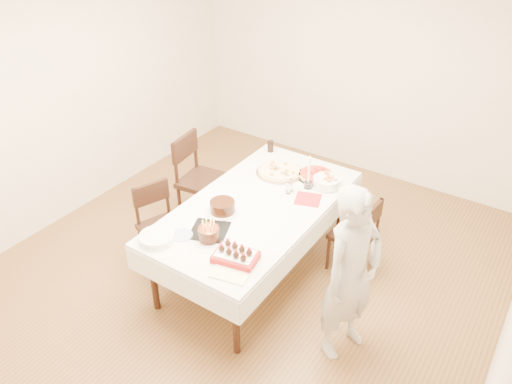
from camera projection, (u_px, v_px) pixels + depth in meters
The scene contains 22 objects.
floor at pixel (247, 270), 4.90m from camera, with size 5.00×5.00×0.00m, color brown.
wall_back at pixel (365, 67), 5.92m from camera, with size 4.50×0.04×2.70m, color beige.
wall_left at pixel (69, 93), 5.22m from camera, with size 0.04×5.00×2.70m, color beige.
dining_table at pixel (256, 237), 4.74m from camera, with size 1.14×2.14×0.75m, color silver.
chair_right_savory at pixel (353, 234), 4.74m from camera, with size 0.41×0.41×0.80m, color black, non-canonical shape.
chair_left_savory at pixel (204, 181), 5.36m from camera, with size 0.51×0.51×1.00m, color black, non-canonical shape.
chair_left_dessert at pixel (163, 229), 4.76m from camera, with size 0.44×0.44×0.85m, color black, non-canonical shape.
person at pixel (351, 275), 3.73m from camera, with size 0.55×0.36×1.51m, color beige.
pizza_white at pixel (280, 171), 5.00m from camera, with size 0.48×0.48×0.04m, color beige.
pizza_pepperoni at pixel (316, 175), 4.94m from camera, with size 0.37×0.37×0.04m, color red.
red_placemat at pixel (308, 199), 4.61m from camera, with size 0.23×0.23×0.01m, color #B21E1E.
pasta_bowl at pixel (326, 182), 4.77m from camera, with size 0.26×0.26×0.08m, color white.
taper_candle at pixel (309, 172), 4.68m from camera, with size 0.08×0.08×0.35m, color white.
shaker_pair at pixel (288, 188), 4.66m from camera, with size 0.10×0.10×0.12m, color white, non-canonical shape.
cola_glass at pixel (271, 146), 5.37m from camera, with size 0.07×0.07×0.12m, color black.
layer_cake at pixel (222, 207), 4.41m from camera, with size 0.28×0.28×0.11m, color black.
cake_board at pixel (209, 231), 4.21m from camera, with size 0.31×0.31×0.01m, color black.
birthday_cake at pixel (208, 230), 4.06m from camera, with size 0.18×0.18×0.17m, color #3D1B10.
strawberry_box at pixel (236, 256), 3.87m from camera, with size 0.34×0.23×0.08m, color #A01212, non-canonical shape.
box_lid at pixel (230, 274), 3.76m from camera, with size 0.29×0.19×0.02m, color beige.
plate_stack at pixel (157, 238), 4.08m from camera, with size 0.29×0.29×0.06m, color white.
china_plate at pixel (182, 235), 4.15m from camera, with size 0.18×0.18×0.01m, color white.
Camera 1 is at (2.13, -3.03, 3.30)m, focal length 35.00 mm.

